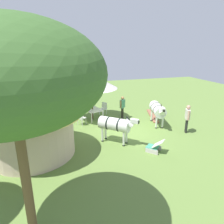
{
  "coord_description": "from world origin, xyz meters",
  "views": [
    {
      "loc": [
        -10.42,
        4.01,
        4.87
      ],
      "look_at": [
        0.97,
        0.45,
        1.0
      ],
      "focal_mm": 33.13,
      "sensor_mm": 36.0,
      "label": 1
    }
  ],
  "objects_px": {
    "patio_chair_east_end": "(81,117)",
    "standing_watcher": "(187,116)",
    "zebra_nearest_camera": "(158,110)",
    "shade_umbrella": "(92,81)",
    "acacia_tree_left_background": "(10,76)",
    "zebra_by_umbrella": "(115,125)",
    "thatched_hut": "(30,113)",
    "patio_dining_table": "(92,110)",
    "guest_beside_umbrella": "(122,105)",
    "guest_behind_table": "(63,107)",
    "patio_chair_west_end": "(104,108)",
    "striped_lounge_chair": "(155,147)"
  },
  "relations": [
    {
      "from": "patio_chair_east_end",
      "to": "standing_watcher",
      "type": "relative_size",
      "value": 0.55
    },
    {
      "from": "standing_watcher",
      "to": "zebra_nearest_camera",
      "type": "relative_size",
      "value": 0.71
    },
    {
      "from": "shade_umbrella",
      "to": "acacia_tree_left_background",
      "type": "xyz_separation_m",
      "value": [
        -8.55,
        3.45,
        1.66
      ]
    },
    {
      "from": "zebra_by_umbrella",
      "to": "acacia_tree_left_background",
      "type": "relative_size",
      "value": 0.33
    },
    {
      "from": "thatched_hut",
      "to": "zebra_nearest_camera",
      "type": "relative_size",
      "value": 2.0
    },
    {
      "from": "patio_dining_table",
      "to": "guest_beside_umbrella",
      "type": "relative_size",
      "value": 1.05
    },
    {
      "from": "thatched_hut",
      "to": "zebra_nearest_camera",
      "type": "distance_m",
      "value": 7.57
    },
    {
      "from": "patio_chair_east_end",
      "to": "guest_behind_table",
      "type": "relative_size",
      "value": 0.54
    },
    {
      "from": "patio_dining_table",
      "to": "patio_chair_west_end",
      "type": "height_order",
      "value": "patio_chair_west_end"
    },
    {
      "from": "patio_dining_table",
      "to": "zebra_by_umbrella",
      "type": "height_order",
      "value": "zebra_by_umbrella"
    },
    {
      "from": "patio_chair_west_end",
      "to": "zebra_nearest_camera",
      "type": "height_order",
      "value": "zebra_nearest_camera"
    },
    {
      "from": "guest_behind_table",
      "to": "acacia_tree_left_background",
      "type": "xyz_separation_m",
      "value": [
        -8.67,
        1.49,
        3.27
      ]
    },
    {
      "from": "guest_behind_table",
      "to": "zebra_by_umbrella",
      "type": "bearing_deg",
      "value": 25.02
    },
    {
      "from": "shade_umbrella",
      "to": "patio_dining_table",
      "type": "height_order",
      "value": "shade_umbrella"
    },
    {
      "from": "patio_chair_west_end",
      "to": "standing_watcher",
      "type": "relative_size",
      "value": 0.55
    },
    {
      "from": "patio_chair_west_end",
      "to": "striped_lounge_chair",
      "type": "distance_m",
      "value": 6.19
    },
    {
      "from": "guest_beside_umbrella",
      "to": "striped_lounge_chair",
      "type": "xyz_separation_m",
      "value": [
        -4.89,
        0.14,
        -0.69
      ]
    },
    {
      "from": "shade_umbrella",
      "to": "acacia_tree_left_background",
      "type": "relative_size",
      "value": 0.62
    },
    {
      "from": "thatched_hut",
      "to": "acacia_tree_left_background",
      "type": "distance_m",
      "value": 5.24
    },
    {
      "from": "patio_chair_west_end",
      "to": "zebra_by_umbrella",
      "type": "distance_m",
      "value": 4.69
    },
    {
      "from": "thatched_hut",
      "to": "guest_behind_table",
      "type": "relative_size",
      "value": 2.76
    },
    {
      "from": "shade_umbrella",
      "to": "guest_beside_umbrella",
      "type": "relative_size",
      "value": 2.15
    },
    {
      "from": "patio_chair_west_end",
      "to": "patio_chair_east_end",
      "type": "relative_size",
      "value": 1.0
    },
    {
      "from": "patio_dining_table",
      "to": "guest_behind_table",
      "type": "distance_m",
      "value": 1.99
    },
    {
      "from": "thatched_hut",
      "to": "shade_umbrella",
      "type": "relative_size",
      "value": 1.37
    },
    {
      "from": "zebra_nearest_camera",
      "to": "patio_chair_west_end",
      "type": "bearing_deg",
      "value": -33.35
    },
    {
      "from": "patio_dining_table",
      "to": "patio_chair_west_end",
      "type": "distance_m",
      "value": 1.27
    },
    {
      "from": "striped_lounge_chair",
      "to": "zebra_nearest_camera",
      "type": "height_order",
      "value": "zebra_nearest_camera"
    },
    {
      "from": "patio_chair_east_end",
      "to": "zebra_nearest_camera",
      "type": "bearing_deg",
      "value": 31.75
    },
    {
      "from": "striped_lounge_chair",
      "to": "zebra_by_umbrella",
      "type": "relative_size",
      "value": 0.52
    },
    {
      "from": "standing_watcher",
      "to": "zebra_by_umbrella",
      "type": "xyz_separation_m",
      "value": [
        -0.01,
        4.35,
        0.01
      ]
    },
    {
      "from": "thatched_hut",
      "to": "striped_lounge_chair",
      "type": "height_order",
      "value": "thatched_hut"
    },
    {
      "from": "striped_lounge_chair",
      "to": "zebra_by_umbrella",
      "type": "distance_m",
      "value": 2.24
    },
    {
      "from": "acacia_tree_left_background",
      "to": "standing_watcher",
      "type": "bearing_deg",
      "value": -60.02
    },
    {
      "from": "acacia_tree_left_background",
      "to": "striped_lounge_chair",
      "type": "bearing_deg",
      "value": -58.92
    },
    {
      "from": "patio_dining_table",
      "to": "patio_chair_east_end",
      "type": "bearing_deg",
      "value": 131.51
    },
    {
      "from": "patio_chair_east_end",
      "to": "guest_behind_table",
      "type": "bearing_deg",
      "value": -174.71
    },
    {
      "from": "patio_dining_table",
      "to": "guest_behind_table",
      "type": "height_order",
      "value": "guest_behind_table"
    },
    {
      "from": "thatched_hut",
      "to": "standing_watcher",
      "type": "distance_m",
      "value": 8.41
    },
    {
      "from": "standing_watcher",
      "to": "patio_chair_west_end",
      "type": "bearing_deg",
      "value": 64.54
    },
    {
      "from": "thatched_hut",
      "to": "acacia_tree_left_background",
      "type": "xyz_separation_m",
      "value": [
        -4.73,
        -0.18,
        2.26
      ]
    },
    {
      "from": "guest_behind_table",
      "to": "shade_umbrella",
      "type": "bearing_deg",
      "value": 81.1
    },
    {
      "from": "standing_watcher",
      "to": "zebra_nearest_camera",
      "type": "bearing_deg",
      "value": 57.97
    },
    {
      "from": "thatched_hut",
      "to": "zebra_by_umbrella",
      "type": "bearing_deg",
      "value": -90.37
    },
    {
      "from": "patio_chair_west_end",
      "to": "shade_umbrella",
      "type": "bearing_deg",
      "value": 90.0
    },
    {
      "from": "shade_umbrella",
      "to": "zebra_by_umbrella",
      "type": "height_order",
      "value": "shade_umbrella"
    },
    {
      "from": "standing_watcher",
      "to": "striped_lounge_chair",
      "type": "relative_size",
      "value": 1.76
    },
    {
      "from": "patio_dining_table",
      "to": "guest_beside_umbrella",
      "type": "bearing_deg",
      "value": -102.87
    },
    {
      "from": "patio_chair_west_end",
      "to": "acacia_tree_left_background",
      "type": "height_order",
      "value": "acacia_tree_left_background"
    },
    {
      "from": "guest_beside_umbrella",
      "to": "zebra_by_umbrella",
      "type": "xyz_separation_m",
      "value": [
        -3.39,
        1.63,
        0.05
      ]
    }
  ]
}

